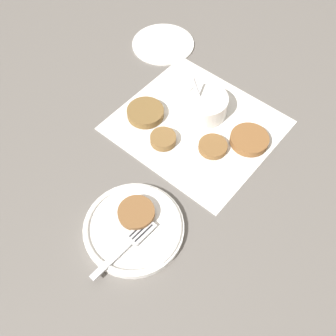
# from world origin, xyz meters

# --- Properties ---
(ground_plane) EXTENTS (4.00, 4.00, 0.00)m
(ground_plane) POSITION_xyz_m (0.00, 0.00, 0.00)
(ground_plane) COLOR #605B56
(napkin) EXTENTS (0.35, 0.32, 0.00)m
(napkin) POSITION_xyz_m (0.01, -0.01, 0.00)
(napkin) COLOR silver
(napkin) RESTS_ON ground_plane
(sauce_bowl) EXTENTS (0.12, 0.11, 0.10)m
(sauce_bowl) POSITION_xyz_m (0.02, -0.05, 0.03)
(sauce_bowl) COLOR white
(sauce_bowl) RESTS_ON napkin
(fritter_0) EXTENTS (0.06, 0.06, 0.01)m
(fritter_0) POSITION_xyz_m (-0.06, 0.02, 0.01)
(fritter_0) COLOR brown
(fritter_0) RESTS_ON napkin
(fritter_1) EXTENTS (0.09, 0.09, 0.02)m
(fritter_1) POSITION_xyz_m (0.11, 0.04, 0.01)
(fritter_1) COLOR brown
(fritter_1) RESTS_ON napkin
(fritter_2) EXTENTS (0.06, 0.06, 0.02)m
(fritter_2) POSITION_xyz_m (0.03, 0.08, 0.01)
(fritter_2) COLOR brown
(fritter_2) RESTS_ON napkin
(fritter_3) EXTENTS (0.09, 0.09, 0.02)m
(fritter_3) POSITION_xyz_m (-0.11, -0.05, 0.01)
(fritter_3) COLOR brown
(fritter_3) RESTS_ON napkin
(serving_plate) EXTENTS (0.19, 0.19, 0.02)m
(serving_plate) POSITION_xyz_m (-0.06, 0.27, 0.01)
(serving_plate) COLOR white
(serving_plate) RESTS_ON ground_plane
(fritter_on_plate) EXTENTS (0.07, 0.07, 0.01)m
(fritter_on_plate) POSITION_xyz_m (-0.05, 0.25, 0.03)
(fritter_on_plate) COLOR brown
(fritter_on_plate) RESTS_ON serving_plate
(fork) EXTENTS (0.03, 0.15, 0.00)m
(fork) POSITION_xyz_m (-0.08, 0.30, 0.02)
(fork) COLOR silver
(fork) RESTS_ON serving_plate
(extra_saucer) EXTENTS (0.17, 0.17, 0.01)m
(extra_saucer) POSITION_xyz_m (0.25, -0.17, 0.00)
(extra_saucer) COLOR white
(extra_saucer) RESTS_ON ground_plane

